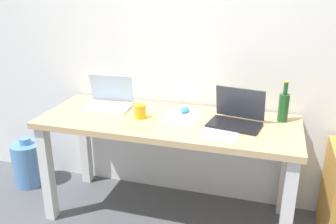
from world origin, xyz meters
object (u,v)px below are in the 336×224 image
object	(u,v)px
laptop_right	(236,117)
coffee_mug	(140,112)
laptop_left	(109,100)
computer_mouse	(185,110)
water_cooler_jug	(28,163)
desk	(168,134)
beer_bottle	(284,106)

from	to	relation	value
laptop_right	coffee_mug	bearing A→B (deg)	-172.75
laptop_left	computer_mouse	distance (m)	0.56
computer_mouse	water_cooler_jug	xyz separation A→B (m)	(-1.32, -0.07, -0.58)
desk	laptop_left	xyz separation A→B (m)	(-0.48, 0.11, 0.16)
laptop_left	water_cooler_jug	distance (m)	0.98
beer_bottle	coffee_mug	xyz separation A→B (m)	(-0.91, -0.22, -0.05)
computer_mouse	coffee_mug	bearing A→B (deg)	-141.75
computer_mouse	coffee_mug	size ratio (longest dim) A/B	1.05
laptop_right	computer_mouse	world-z (taller)	laptop_right
desk	beer_bottle	size ratio (longest dim) A/B	6.32
desk	water_cooler_jug	size ratio (longest dim) A/B	4.13
desk	computer_mouse	distance (m)	0.22
water_cooler_jug	beer_bottle	bearing A→B (deg)	2.56
laptop_right	computer_mouse	bearing A→B (deg)	161.90
laptop_right	beer_bottle	distance (m)	0.32
desk	laptop_left	size ratio (longest dim) A/B	5.02
coffee_mug	water_cooler_jug	bearing A→B (deg)	173.00
beer_bottle	computer_mouse	distance (m)	0.66
laptop_right	computer_mouse	distance (m)	0.39
desk	laptop_right	xyz separation A→B (m)	(0.44, 0.04, 0.16)
desk	water_cooler_jug	distance (m)	1.33
laptop_right	laptop_left	bearing A→B (deg)	175.62
desk	coffee_mug	distance (m)	0.24
coffee_mug	desk	bearing A→B (deg)	12.29
laptop_right	beer_bottle	xyz separation A→B (m)	(0.28, 0.14, 0.05)
beer_bottle	coffee_mug	world-z (taller)	beer_bottle
beer_bottle	computer_mouse	xyz separation A→B (m)	(-0.65, -0.02, -0.09)
desk	computer_mouse	world-z (taller)	computer_mouse
desk	laptop_right	bearing A→B (deg)	5.15
coffee_mug	water_cooler_jug	world-z (taller)	coffee_mug
computer_mouse	laptop_right	bearing A→B (deg)	-17.87
beer_bottle	coffee_mug	distance (m)	0.93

